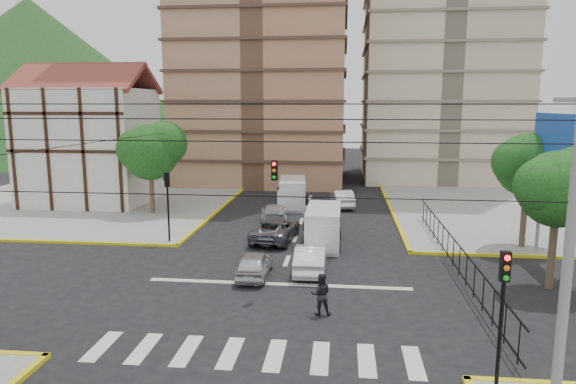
# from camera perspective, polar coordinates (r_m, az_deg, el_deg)

# --- Properties ---
(ground) EXTENTS (160.00, 160.00, 0.00)m
(ground) POSITION_cam_1_polar(r_m,az_deg,el_deg) (24.51, -1.44, -11.14)
(ground) COLOR black
(ground) RESTS_ON ground
(sidewalk_nw) EXTENTS (26.00, 26.00, 0.15)m
(sidewalk_nw) POSITION_cam_1_polar(r_m,az_deg,el_deg) (49.30, -21.83, -1.06)
(sidewalk_nw) COLOR gray
(sidewalk_nw) RESTS_ON ground
(sidewalk_ne) EXTENTS (26.00, 26.00, 0.15)m
(sidewalk_ne) POSITION_cam_1_polar(r_m,az_deg,el_deg) (46.74, 27.32, -2.02)
(sidewalk_ne) COLOR gray
(sidewalk_ne) RESTS_ON ground
(crosswalk_stripes) EXTENTS (12.00, 2.40, 0.01)m
(crosswalk_stripes) POSITION_cam_1_polar(r_m,az_deg,el_deg) (19.09, -3.94, -17.52)
(crosswalk_stripes) COLOR silver
(crosswalk_stripes) RESTS_ON ground
(stop_line) EXTENTS (13.00, 0.40, 0.01)m
(stop_line) POSITION_cam_1_polar(r_m,az_deg,el_deg) (25.63, -1.08, -10.18)
(stop_line) COLOR silver
(stop_line) RESTS_ON ground
(tudor_building) EXTENTS (10.80, 8.05, 12.23)m
(tudor_building) POSITION_cam_1_polar(r_m,az_deg,el_deg) (48.18, -21.17, 4.96)
(tudor_building) COLOR silver
(tudor_building) RESTS_ON ground
(distant_hill) EXTENTS (70.00, 70.00, 28.00)m
(distant_hill) POSITION_cam_1_polar(r_m,az_deg,el_deg) (109.50, -26.42, 11.54)
(distant_hill) COLOR #18491A
(distant_hill) RESTS_ON ground
(park_fence) EXTENTS (0.10, 22.50, 1.66)m
(park_fence) POSITION_cam_1_polar(r_m,az_deg,el_deg) (29.17, 17.80, -8.16)
(park_fence) COLOR black
(park_fence) RESTS_ON ground
(billboard) EXTENTS (0.36, 6.20, 8.10)m
(billboard) POSITION_cam_1_polar(r_m,az_deg,el_deg) (30.99, 27.77, 3.56)
(billboard) COLOR slate
(billboard) RESTS_ON ground
(tree_park_a) EXTENTS (4.41, 3.60, 6.83)m
(tree_park_a) POSITION_cam_1_polar(r_m,az_deg,el_deg) (26.92, 27.95, 0.64)
(tree_park_a) COLOR #473828
(tree_park_a) RESTS_ON ground
(tree_park_c) EXTENTS (4.65, 3.80, 7.25)m
(tree_park_c) POSITION_cam_1_polar(r_m,az_deg,el_deg) (33.74, 25.25, 3.04)
(tree_park_c) COLOR #473828
(tree_park_c) RESTS_ON ground
(tree_tudor) EXTENTS (5.39, 4.40, 7.43)m
(tree_tudor) POSITION_cam_1_polar(r_m,az_deg,el_deg) (41.65, -14.95, 4.59)
(tree_tudor) COLOR #473828
(tree_tudor) RESTS_ON ground
(traffic_light_se) EXTENTS (0.28, 0.22, 4.40)m
(traffic_light_se) POSITION_cam_1_polar(r_m,az_deg,el_deg) (16.61, 22.75, -10.87)
(traffic_light_se) COLOR black
(traffic_light_se) RESTS_ON ground
(traffic_light_nw) EXTENTS (0.28, 0.22, 4.40)m
(traffic_light_nw) POSITION_cam_1_polar(r_m,az_deg,el_deg) (32.86, -13.23, -0.36)
(traffic_light_nw) COLOR black
(traffic_light_nw) RESTS_ON ground
(traffic_light_hanging) EXTENTS (18.00, 9.12, 0.92)m
(traffic_light_hanging) POSITION_cam_1_polar(r_m,az_deg,el_deg) (21.08, -2.24, 2.00)
(traffic_light_hanging) COLOR black
(traffic_light_hanging) RESTS_ON ground
(utility_pole_se) EXTENTS (1.40, 0.28, 9.00)m
(utility_pole_se) POSITION_cam_1_polar(r_m,az_deg,el_deg) (15.44, 28.71, -6.43)
(utility_pole_se) COLOR slate
(utility_pole_se) RESTS_ON ground
(van_right_lane) EXTENTS (2.21, 5.26, 2.37)m
(van_right_lane) POSITION_cam_1_polar(r_m,az_deg,el_deg) (31.96, 3.93, -4.00)
(van_right_lane) COLOR silver
(van_right_lane) RESTS_ON ground
(van_left_lane) EXTENTS (2.59, 5.58, 2.44)m
(van_left_lane) POSITION_cam_1_polar(r_m,az_deg,el_deg) (43.52, 0.47, -0.22)
(van_left_lane) COLOR silver
(van_left_lane) RESTS_ON ground
(car_silver_front_left) EXTENTS (1.59, 3.89, 1.32)m
(car_silver_front_left) POSITION_cam_1_polar(r_m,az_deg,el_deg) (26.53, -3.76, -7.99)
(car_silver_front_left) COLOR silver
(car_silver_front_left) RESTS_ON ground
(car_white_front_right) EXTENTS (1.59, 4.49, 1.47)m
(car_white_front_right) POSITION_cam_1_polar(r_m,az_deg,el_deg) (27.26, 2.54, -7.33)
(car_white_front_right) COLOR white
(car_white_front_right) RESTS_ON ground
(car_grey_mid_left) EXTENTS (3.00, 5.55, 1.48)m
(car_grey_mid_left) POSITION_cam_1_polar(r_m,az_deg,el_deg) (33.32, -1.41, -4.14)
(car_grey_mid_left) COLOR slate
(car_grey_mid_left) RESTS_ON ground
(car_silver_rear_left) EXTENTS (2.48, 4.79, 1.33)m
(car_silver_rear_left) POSITION_cam_1_polar(r_m,az_deg,el_deg) (38.70, -1.57, -2.28)
(car_silver_rear_left) COLOR silver
(car_silver_rear_left) RESTS_ON ground
(car_darkgrey_mid_right) EXTENTS (1.68, 3.88, 1.30)m
(car_darkgrey_mid_right) POSITION_cam_1_polar(r_m,az_deg,el_deg) (37.77, 3.07, -2.61)
(car_darkgrey_mid_right) COLOR #232326
(car_darkgrey_mid_right) RESTS_ON ground
(car_white_rear_right) EXTENTS (2.26, 4.74, 1.50)m
(car_white_rear_right) POSITION_cam_1_polar(r_m,az_deg,el_deg) (44.17, 6.03, -0.70)
(car_white_rear_right) COLOR white
(car_white_rear_right) RESTS_ON ground
(pedestrian_crosswalk) EXTENTS (0.94, 0.76, 1.80)m
(pedestrian_crosswalk) POSITION_cam_1_polar(r_m,az_deg,el_deg) (21.89, 3.66, -11.27)
(pedestrian_crosswalk) COLOR black
(pedestrian_crosswalk) RESTS_ON ground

